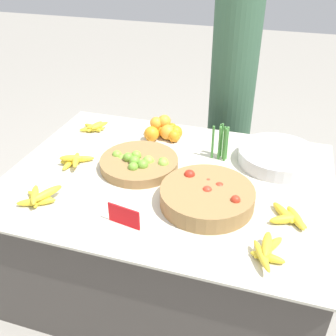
{
  "coord_description": "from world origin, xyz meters",
  "views": [
    {
      "loc": [
        0.45,
        -1.45,
        1.64
      ],
      "look_at": [
        0.0,
        0.0,
        0.68
      ],
      "focal_mm": 42.0,
      "sensor_mm": 36.0,
      "label": 1
    }
  ],
  "objects_px": {
    "tomato_basket": "(207,196)",
    "metal_bowl": "(278,157)",
    "price_sign": "(124,216)",
    "lime_bowl": "(139,163)",
    "vendor_person": "(233,84)"
  },
  "relations": [
    {
      "from": "lime_bowl",
      "to": "tomato_basket",
      "type": "height_order",
      "value": "tomato_basket"
    },
    {
      "from": "lime_bowl",
      "to": "tomato_basket",
      "type": "xyz_separation_m",
      "value": [
        0.37,
        -0.18,
        0.01
      ]
    },
    {
      "from": "lime_bowl",
      "to": "vendor_person",
      "type": "distance_m",
      "value": 0.95
    },
    {
      "from": "vendor_person",
      "to": "lime_bowl",
      "type": "bearing_deg",
      "value": -108.18
    },
    {
      "from": "tomato_basket",
      "to": "metal_bowl",
      "type": "distance_m",
      "value": 0.5
    },
    {
      "from": "lime_bowl",
      "to": "metal_bowl",
      "type": "relative_size",
      "value": 0.97
    },
    {
      "from": "tomato_basket",
      "to": "metal_bowl",
      "type": "relative_size",
      "value": 1.02
    },
    {
      "from": "metal_bowl",
      "to": "price_sign",
      "type": "height_order",
      "value": "price_sign"
    },
    {
      "from": "tomato_basket",
      "to": "vendor_person",
      "type": "bearing_deg",
      "value": 94.06
    },
    {
      "from": "lime_bowl",
      "to": "price_sign",
      "type": "bearing_deg",
      "value": -77.34
    },
    {
      "from": "tomato_basket",
      "to": "price_sign",
      "type": "relative_size",
      "value": 2.83
    },
    {
      "from": "metal_bowl",
      "to": "lime_bowl",
      "type": "bearing_deg",
      "value": -158.66
    },
    {
      "from": "lime_bowl",
      "to": "vendor_person",
      "type": "height_order",
      "value": "vendor_person"
    },
    {
      "from": "tomato_basket",
      "to": "metal_bowl",
      "type": "bearing_deg",
      "value": 58.75
    },
    {
      "from": "tomato_basket",
      "to": "metal_bowl",
      "type": "xyz_separation_m",
      "value": [
        0.26,
        0.43,
        -0.0
      ]
    }
  ]
}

